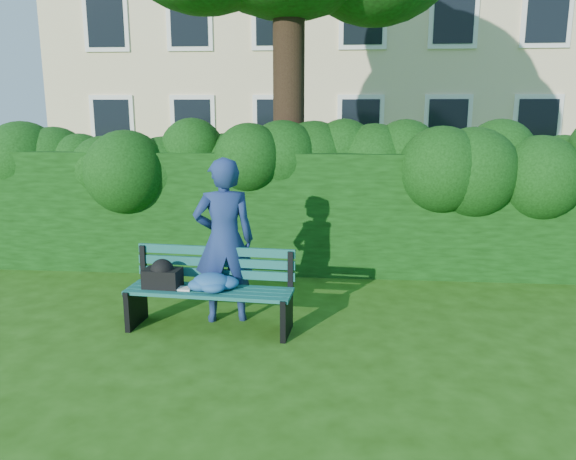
{
  "coord_description": "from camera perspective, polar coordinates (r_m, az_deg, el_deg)",
  "views": [
    {
      "loc": [
        0.61,
        -6.18,
        2.43
      ],
      "look_at": [
        0.0,
        0.6,
        0.95
      ],
      "focal_mm": 35.0,
      "sensor_mm": 36.0,
      "label": 1
    }
  ],
  "objects": [
    {
      "name": "park_bench",
      "position": [
        6.35,
        -8.6,
        -5.61
      ],
      "size": [
        1.88,
        0.7,
        0.89
      ],
      "rotation": [
        0.0,
        0.0,
        -0.08
      ],
      "color": "#0D4042",
      "rests_on": "ground"
    },
    {
      "name": "hedge",
      "position": [
        8.54,
        0.96,
        1.95
      ],
      "size": [
        10.0,
        1.0,
        1.8
      ],
      "color": "black",
      "rests_on": "ground"
    },
    {
      "name": "ground",
      "position": [
        6.66,
        -0.47,
        -9.11
      ],
      "size": [
        80.0,
        80.0,
        0.0
      ],
      "primitive_type": "plane",
      "color": "#234B0E",
      "rests_on": "ground"
    },
    {
      "name": "man_reading",
      "position": [
        6.44,
        -6.49,
        -1.08
      ],
      "size": [
        0.79,
        0.62,
        1.9
      ],
      "primitive_type": "imported",
      "rotation": [
        0.0,
        0.0,
        3.4
      ],
      "color": "navy",
      "rests_on": "ground"
    },
    {
      "name": "apartment_building",
      "position": [
        20.48,
        3.62,
        22.29
      ],
      "size": [
        16.0,
        8.08,
        12.0
      ],
      "color": "beige",
      "rests_on": "ground"
    }
  ]
}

